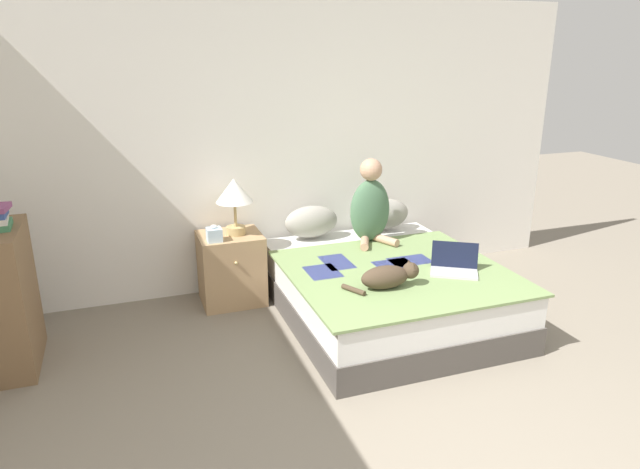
{
  "coord_description": "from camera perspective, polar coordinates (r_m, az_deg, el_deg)",
  "views": [
    {
      "loc": [
        -1.37,
        -1.57,
        2.13
      ],
      "look_at": [
        -0.04,
        2.15,
        0.83
      ],
      "focal_mm": 32.0,
      "sensor_mm": 36.0,
      "label": 1
    }
  ],
  "objects": [
    {
      "name": "wall_back",
      "position": [
        5.15,
        -3.99,
        8.64
      ],
      "size": [
        5.69,
        0.05,
        2.55
      ],
      "color": "white",
      "rests_on": "ground_plane"
    },
    {
      "name": "bed",
      "position": [
        4.71,
        6.61,
        -5.57
      ],
      "size": [
        1.66,
        1.94,
        0.48
      ],
      "color": "#4C4742",
      "rests_on": "ground_plane"
    },
    {
      "name": "pillow_far",
      "position": [
        5.43,
        6.41,
        2.04
      ],
      "size": [
        0.49,
        0.25,
        0.29
      ],
      "color": "gray",
      "rests_on": "bed"
    },
    {
      "name": "nightstand",
      "position": [
        5.0,
        -8.86,
        -3.35
      ],
      "size": [
        0.53,
        0.48,
        0.62
      ],
      "color": "tan",
      "rests_on": "ground_plane"
    },
    {
      "name": "tissue_box",
      "position": [
        4.74,
        -10.53,
        0.01
      ],
      "size": [
        0.12,
        0.12,
        0.14
      ],
      "color": "silver",
      "rests_on": "nightstand"
    },
    {
      "name": "person_sitting",
      "position": [
        5.02,
        5.05,
        2.82
      ],
      "size": [
        0.37,
        0.36,
        0.74
      ],
      "color": "#476B4C",
      "rests_on": "bed"
    },
    {
      "name": "laptop_open",
      "position": [
        4.5,
        13.27,
        -3.12
      ],
      "size": [
        0.43,
        0.39,
        0.21
      ],
      "rotation": [
        0.0,
        0.0,
        -0.55
      ],
      "color": "#B7B7BC",
      "rests_on": "bed"
    },
    {
      "name": "bookshelf",
      "position": [
        4.45,
        -28.65,
        -5.66
      ],
      "size": [
        0.28,
        0.68,
        1.0
      ],
      "color": "brown",
      "rests_on": "ground_plane"
    },
    {
      "name": "pillow_near",
      "position": [
        5.16,
        -0.88,
        1.3
      ],
      "size": [
        0.49,
        0.25,
        0.29
      ],
      "color": "gray",
      "rests_on": "bed"
    },
    {
      "name": "cat_tabby",
      "position": [
        4.12,
        6.88,
        -4.16
      ],
      "size": [
        0.56,
        0.2,
        0.18
      ],
      "rotation": [
        0.0,
        0.0,
        -0.04
      ],
      "color": "#473828",
      "rests_on": "bed"
    },
    {
      "name": "table_lamp",
      "position": [
        4.81,
        -8.57,
        4.02
      ],
      "size": [
        0.31,
        0.31,
        0.48
      ],
      "color": "tan",
      "rests_on": "nightstand"
    }
  ]
}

